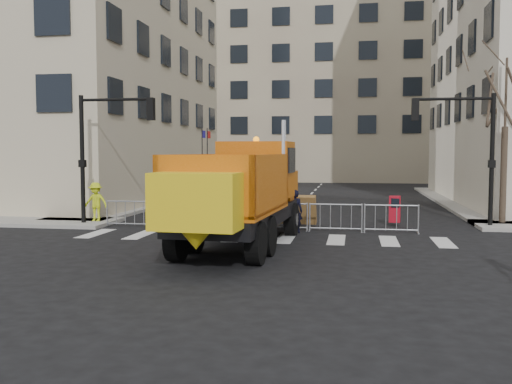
% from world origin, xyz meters
% --- Properties ---
extents(ground, '(120.00, 120.00, 0.00)m').
position_xyz_m(ground, '(0.00, 0.00, 0.00)').
color(ground, black).
rests_on(ground, ground).
extents(sidewalk_back, '(64.00, 5.00, 0.15)m').
position_xyz_m(sidewalk_back, '(0.00, 8.50, 0.07)').
color(sidewalk_back, gray).
rests_on(sidewalk_back, ground).
extents(building_far, '(30.00, 18.00, 24.00)m').
position_xyz_m(building_far, '(0.00, 52.00, 12.00)').
color(building_far, tan).
rests_on(building_far, ground).
extents(traffic_light_left, '(0.18, 0.18, 5.40)m').
position_xyz_m(traffic_light_left, '(-8.00, 7.50, 2.70)').
color(traffic_light_left, black).
rests_on(traffic_light_left, ground).
extents(traffic_light_right, '(0.18, 0.18, 5.40)m').
position_xyz_m(traffic_light_right, '(8.50, 9.50, 2.70)').
color(traffic_light_right, black).
rests_on(traffic_light_right, ground).
extents(crowd_barriers, '(12.60, 0.60, 1.10)m').
position_xyz_m(crowd_barriers, '(-0.75, 7.60, 0.55)').
color(crowd_barriers, '#9EA0A5').
rests_on(crowd_barriers, ground).
extents(street_tree, '(3.00, 3.00, 7.50)m').
position_xyz_m(street_tree, '(9.20, 10.50, 3.75)').
color(street_tree, '#382B21').
rests_on(street_tree, ground).
extents(plow_truck, '(3.68, 10.84, 4.15)m').
position_xyz_m(plow_truck, '(-0.50, 3.24, 1.84)').
color(plow_truck, black).
rests_on(plow_truck, ground).
extents(cop_a, '(0.61, 0.40, 1.65)m').
position_xyz_m(cop_a, '(0.87, 7.00, 0.83)').
color(cop_a, black).
rests_on(cop_a, ground).
extents(cop_b, '(0.99, 0.84, 1.78)m').
position_xyz_m(cop_b, '(-1.56, 7.00, 0.89)').
color(cop_b, black).
rests_on(cop_b, ground).
extents(cop_c, '(0.97, 1.10, 1.78)m').
position_xyz_m(cop_c, '(-1.14, 7.00, 0.89)').
color(cop_c, black).
rests_on(cop_c, ground).
extents(worker, '(1.10, 0.68, 1.64)m').
position_xyz_m(worker, '(-7.70, 8.03, 0.97)').
color(worker, '#CDE31A').
rests_on(worker, sidewalk_back).
extents(newspaper_box, '(0.50, 0.46, 1.10)m').
position_xyz_m(newspaper_box, '(4.78, 9.75, 0.70)').
color(newspaper_box, '#B40D1E').
rests_on(newspaper_box, sidewalk_back).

